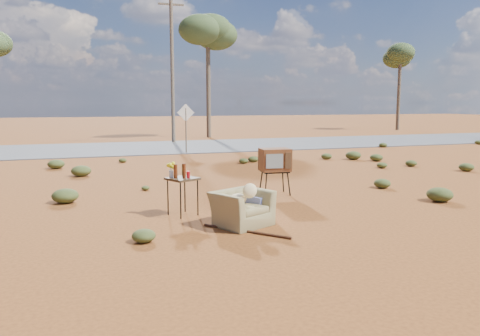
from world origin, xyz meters
name	(u,v)px	position (x,y,z in m)	size (l,w,h in m)	color
ground	(245,217)	(0.00, 0.00, 0.00)	(140.00, 140.00, 0.00)	brown
highway	(144,148)	(0.00, 15.00, 0.02)	(140.00, 7.00, 0.04)	#565659
armchair	(244,203)	(-0.20, -0.53, 0.40)	(1.27, 1.14, 0.85)	olive
tv_unit	(275,160)	(1.46, 1.92, 0.84)	(0.76, 0.64, 1.13)	black
side_table	(180,177)	(-1.16, 0.56, 0.78)	(0.70, 0.70, 1.06)	#3C2915
rusty_bar	(246,231)	(-0.36, -1.05, 0.02)	(0.05, 0.05, 1.72)	#4C2814
road_sign	(186,119)	(1.50, 12.00, 1.50)	(0.78, 0.06, 2.19)	brown
eucalyptus_center	(208,36)	(5.00, 21.00, 6.43)	(3.20, 3.20, 7.60)	brown
eucalyptus_right	(400,57)	(22.00, 24.00, 5.94)	(3.20, 3.20, 7.10)	brown
utility_pole_center	(172,68)	(2.00, 17.50, 4.15)	(1.40, 0.20, 8.00)	brown
scrub_patch	(164,178)	(-0.82, 4.41, 0.14)	(17.49, 8.07, 0.33)	#424C21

